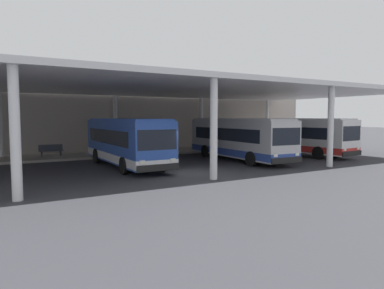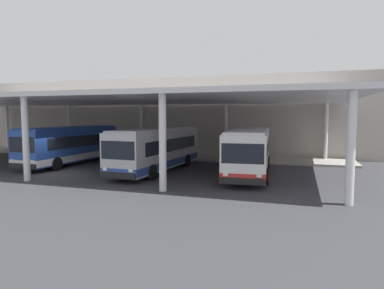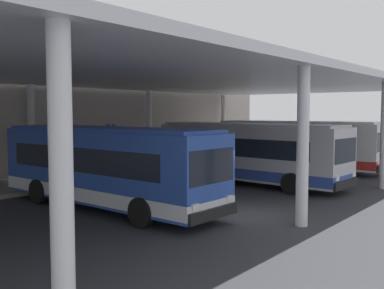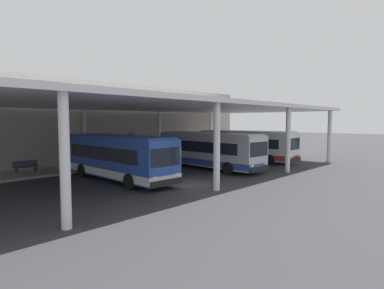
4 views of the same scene
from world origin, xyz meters
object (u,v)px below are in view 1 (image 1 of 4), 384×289
bus_second_bay (238,138)px  bench_waiting (51,150)px  bus_nearest_bay (126,141)px  bus_middle_bay (295,136)px  banner_sign (162,131)px

bus_second_bay → bench_waiting: (-12.15, 8.37, -0.99)m
bus_second_bay → bus_nearest_bay: bearing=171.8°
bus_middle_bay → banner_sign: 11.80m
banner_sign → bus_nearest_bay: bearing=-132.1°
bench_waiting → bus_middle_bay: bearing=-22.6°
banner_sign → bus_second_bay: bearing=-69.2°
bench_waiting → bus_nearest_bay: bearing=-63.1°
bus_second_bay → bench_waiting: bearing=145.4°
bus_nearest_bay → bus_middle_bay: (15.19, -0.70, 0.00)m
bus_middle_bay → banner_sign: banner_sign is taller
bus_nearest_bay → bus_middle_bay: 15.21m
bench_waiting → banner_sign: (9.29, -0.88, 1.32)m
bus_second_bay → banner_sign: bearing=110.8°
bus_nearest_bay → banner_sign: (5.67, 6.27, 0.32)m
bus_nearest_bay → bench_waiting: bus_nearest_bay is taller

